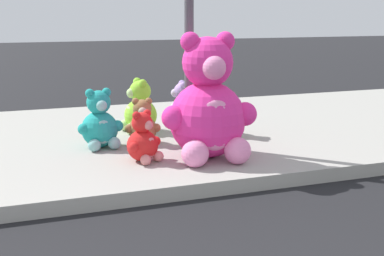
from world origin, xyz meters
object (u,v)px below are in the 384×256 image
plush_tan (224,117)px  plush_teal (100,124)px  plush_red (143,141)px  plush_brown (143,126)px  sign_pole (189,1)px  plush_pink_large (208,109)px  plush_lime (139,110)px  plush_lavender (181,108)px

plush_tan → plush_teal: plush_teal is taller
plush_red → plush_brown: plush_brown is taller
sign_pole → plush_pink_large: sign_pole is taller
plush_pink_large → plush_tan: bearing=58.2°
plush_red → plush_pink_large: bearing=-7.7°
plush_brown → plush_pink_large: bearing=-57.4°
plush_teal → plush_tan: bearing=3.5°
sign_pole → plush_brown: sign_pole is taller
plush_red → plush_brown: 0.76m
sign_pole → plush_tan: bearing=30.0°
plush_pink_large → plush_brown: plush_pink_large is taller
sign_pole → plush_red: 1.70m
plush_lime → plush_pink_large: bearing=-74.4°
plush_red → plush_teal: bearing=114.9°
plush_pink_large → plush_brown: (-0.53, 0.83, -0.32)m
plush_tan → plush_teal: 1.63m
plush_lime → plush_tan: bearing=-29.4°
sign_pole → plush_red: size_ratio=5.74×
plush_pink_large → plush_tan: (0.58, 0.93, -0.31)m
plush_brown → plush_lime: plush_lime is taller
plush_pink_large → plush_red: 0.79m
plush_pink_large → plush_lime: (-0.42, 1.50, -0.26)m
sign_pole → plush_pink_large: 1.29m
plush_lavender → sign_pole: bearing=-103.3°
plush_pink_large → plush_lavender: plush_pink_large is taller
plush_red → plush_lavender: bearing=58.7°
plush_red → plush_teal: size_ratio=0.79×
sign_pole → plush_tan: (0.60, 0.34, -1.45)m
sign_pole → plush_pink_large: bearing=-88.3°
plush_red → plush_lime: 1.43m
plush_red → plush_lime: bearing=78.2°
sign_pole → plush_pink_large: (0.02, -0.59, -1.15)m
plush_tan → plush_lavender: (-0.35, 0.71, 0.01)m
plush_brown → plush_lavender: (0.77, 0.81, 0.03)m
plush_pink_large → plush_teal: plush_pink_large is taller
plush_brown → plush_tan: (1.11, 0.10, 0.02)m
plush_red → plush_tan: (1.29, 0.84, 0.02)m
plush_lime → plush_teal: plush_lime is taller
plush_pink_large → plush_lime: size_ratio=1.92×
plush_lime → plush_lavender: size_ratio=1.12×
plush_lime → plush_lavender: plush_lime is taller
plush_brown → plush_teal: 0.52m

